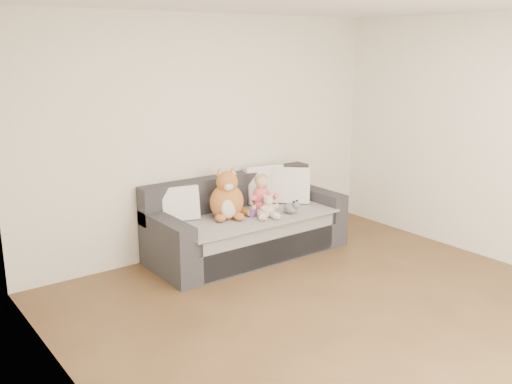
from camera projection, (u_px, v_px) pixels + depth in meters
room_shell at (343, 166)px, 4.69m from camera, size 5.00×5.00×5.00m
sofa at (246, 227)px, 6.32m from camera, size 2.20×0.94×0.85m
cushion_left at (180, 203)px, 5.99m from camera, size 0.43×0.27×0.37m
cushion_right_back at (264, 184)px, 6.65m from camera, size 0.50×0.29×0.45m
cushion_right_front at (290, 185)px, 6.65m from camera, size 0.47×0.46×0.43m
toddler at (262, 197)px, 6.21m from camera, size 0.32×0.45×0.45m
plush_cat at (227, 199)px, 6.04m from camera, size 0.44×0.40×0.58m
teddy_bear at (268, 207)px, 6.13m from camera, size 0.20×0.15×0.25m
plush_cow at (291, 208)px, 6.23m from camera, size 0.13×0.20×0.17m
sippy_cup at (252, 211)px, 6.12m from camera, size 0.11×0.07×0.12m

